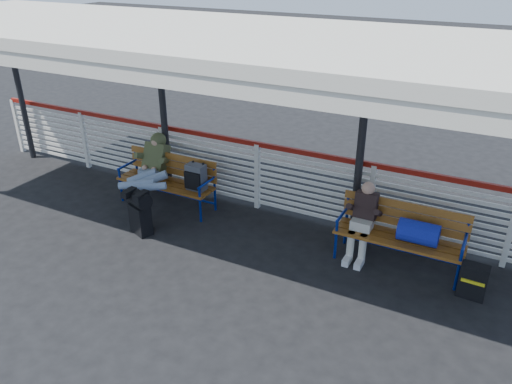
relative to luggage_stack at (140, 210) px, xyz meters
The scene contains 9 objects.
ground 1.35m from the luggage_stack, 11.29° to the right, with size 60.00×60.00×0.00m, color black.
fence 2.09m from the luggage_stack, 52.64° to the left, with size 12.08×0.08×1.24m.
canopy 2.98m from the luggage_stack, 26.08° to the left, with size 12.60×3.60×3.16m.
luggage_stack is the anchor object (origin of this frame).
bench_left 1.05m from the luggage_stack, 90.27° to the left, with size 1.80×0.56×0.92m.
bench_right 4.11m from the luggage_stack, 14.02° to the left, with size 1.80×0.56×0.92m.
traveler_man 0.81m from the luggage_stack, 116.70° to the left, with size 0.93×1.64×0.77m.
companion_person 3.47m from the luggage_stack, 16.49° to the left, with size 0.32×0.66×1.15m.
suitcase_side 4.97m from the luggage_stack, ahead, with size 0.36×0.23×0.48m.
Camera 1 is at (3.59, -5.11, 4.14)m, focal length 35.00 mm.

